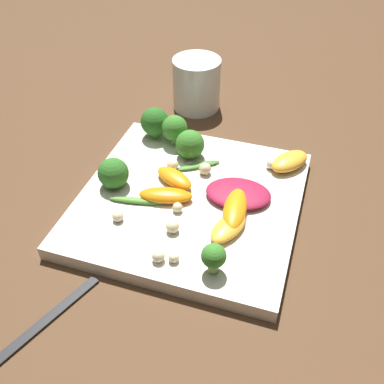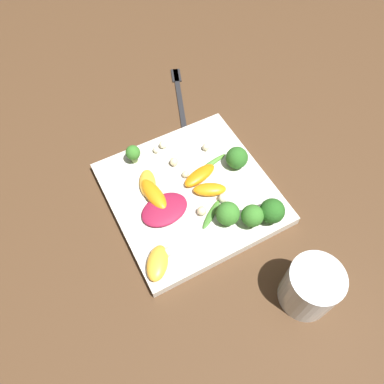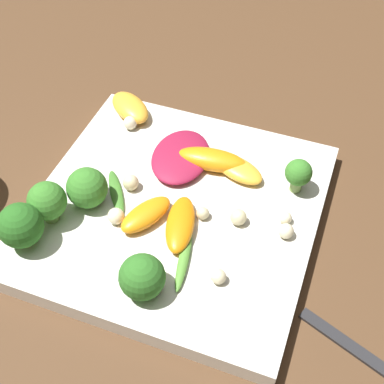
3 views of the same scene
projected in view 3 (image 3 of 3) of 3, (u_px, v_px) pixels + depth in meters
name	position (u px, v px, depth m)	size (l,w,h in m)	color
ground_plane	(176.00, 217.00, 0.56)	(2.40, 2.40, 0.00)	#4C331E
plate	(176.00, 211.00, 0.55)	(0.28, 0.28, 0.02)	silver
radicchio_leaf_0	(181.00, 156.00, 0.58)	(0.07, 0.09, 0.01)	maroon
orange_segment_0	(146.00, 215.00, 0.53)	(0.05, 0.07, 0.02)	orange
orange_segment_1	(180.00, 224.00, 0.52)	(0.04, 0.07, 0.02)	orange
orange_segment_2	(212.00, 160.00, 0.58)	(0.08, 0.04, 0.02)	orange
orange_segment_3	(238.00, 169.00, 0.57)	(0.07, 0.05, 0.01)	#FCAD33
orange_segment_4	(130.00, 107.00, 0.64)	(0.07, 0.06, 0.02)	#FCAD33
broccoli_floret_0	(47.00, 202.00, 0.52)	(0.04, 0.04, 0.05)	#84AD5B
broccoli_floret_1	(298.00, 174.00, 0.54)	(0.03, 0.03, 0.04)	#7A9E51
broccoli_floret_2	(21.00, 226.00, 0.50)	(0.04, 0.04, 0.05)	#7A9E51
broccoli_floret_3	(142.00, 277.00, 0.46)	(0.04, 0.04, 0.04)	#84AD5B
broccoli_floret_4	(87.00, 188.00, 0.53)	(0.04, 0.04, 0.04)	#7A9E51
arugula_sprig_0	(116.00, 192.00, 0.55)	(0.05, 0.06, 0.01)	#3D7528
arugula_sprig_1	(184.00, 259.00, 0.50)	(0.02, 0.07, 0.01)	#518E33
macadamia_nut_0	(239.00, 215.00, 0.53)	(0.02, 0.02, 0.02)	beige
macadamia_nut_1	(286.00, 218.00, 0.53)	(0.01, 0.01, 0.01)	beige
macadamia_nut_2	(131.00, 182.00, 0.56)	(0.02, 0.02, 0.02)	beige
macadamia_nut_3	(285.00, 235.00, 0.51)	(0.02, 0.02, 0.02)	beige
macadamia_nut_4	(218.00, 277.00, 0.48)	(0.01, 0.01, 0.01)	beige
macadamia_nut_5	(203.00, 213.00, 0.53)	(0.01, 0.01, 0.01)	beige
macadamia_nut_6	(116.00, 216.00, 0.53)	(0.02, 0.02, 0.02)	beige
macadamia_nut_7	(130.00, 123.00, 0.62)	(0.02, 0.02, 0.02)	beige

